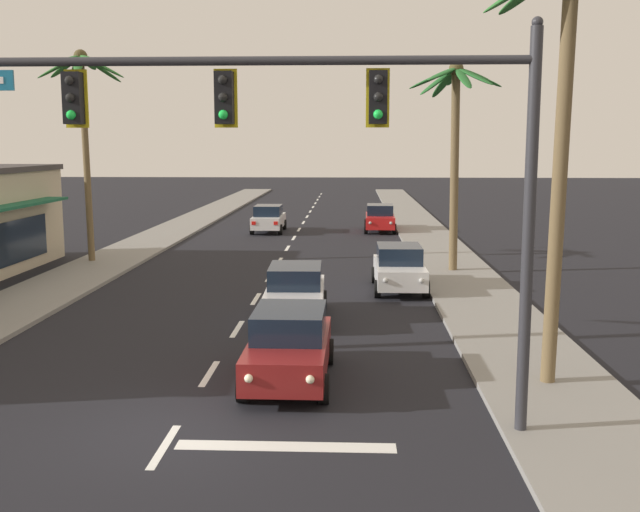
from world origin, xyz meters
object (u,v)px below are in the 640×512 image
(traffic_signal_mast, at_px, (329,138))
(sedan_oncoming_far, at_px, (269,218))
(palm_right_nearest, at_px, (566,80))
(palm_right_second, at_px, (455,120))
(sedan_parked_mid_kerb, at_px, (399,268))
(palm_left_second, at_px, (83,102))
(sedan_lead_at_stop_bar, at_px, (289,345))
(sedan_parked_nearest_kerb, at_px, (380,218))
(sedan_third_in_queue, at_px, (295,292))

(traffic_signal_mast, height_order, sedan_oncoming_far, traffic_signal_mast)
(palm_right_nearest, height_order, palm_right_second, palm_right_nearest)
(sedan_oncoming_far, distance_m, sedan_parked_mid_kerb, 19.64)
(sedan_oncoming_far, distance_m, palm_left_second, 15.75)
(sedan_lead_at_stop_bar, distance_m, palm_left_second, 20.80)
(sedan_parked_nearest_kerb, xyz_separation_m, palm_left_second, (-13.78, -13.31, 6.43))
(sedan_third_in_queue, relative_size, palm_right_second, 0.51)
(sedan_lead_at_stop_bar, height_order, sedan_oncoming_far, same)
(sedan_parked_nearest_kerb, distance_m, palm_right_nearest, 30.92)
(sedan_parked_nearest_kerb, height_order, palm_left_second, palm_left_second)
(sedan_lead_at_stop_bar, bearing_deg, palm_left_second, 122.36)
(sedan_lead_at_stop_bar, relative_size, sedan_parked_mid_kerb, 1.00)
(sedan_third_in_queue, height_order, palm_left_second, palm_left_second)
(sedan_lead_at_stop_bar, distance_m, sedan_third_in_queue, 6.16)
(palm_right_second, bearing_deg, sedan_parked_nearest_kerb, 99.24)
(sedan_oncoming_far, bearing_deg, sedan_third_in_queue, -81.60)
(sedan_oncoming_far, bearing_deg, sedan_parked_mid_kerb, -69.25)
(sedan_oncoming_far, height_order, sedan_parked_mid_kerb, same)
(palm_left_second, distance_m, palm_right_nearest, 23.64)
(sedan_third_in_queue, xyz_separation_m, palm_right_second, (5.99, 8.69, 5.55))
(traffic_signal_mast, height_order, sedan_lead_at_stop_bar, traffic_signal_mast)
(sedan_third_in_queue, bearing_deg, traffic_signal_mast, -81.85)
(sedan_parked_mid_kerb, bearing_deg, sedan_parked_nearest_kerb, 90.03)
(traffic_signal_mast, distance_m, palm_left_second, 23.00)
(sedan_lead_at_stop_bar, xyz_separation_m, sedan_oncoming_far, (-3.75, 29.36, 0.00))
(sedan_lead_at_stop_bar, height_order, sedan_third_in_queue, same)
(sedan_parked_nearest_kerb, relative_size, palm_right_nearest, 0.47)
(sedan_third_in_queue, distance_m, sedan_parked_nearest_kerb, 24.12)
(traffic_signal_mast, relative_size, sedan_lead_at_stop_bar, 2.50)
(sedan_third_in_queue, bearing_deg, palm_left_second, 134.18)
(palm_right_second, bearing_deg, sedan_oncoming_far, 122.95)
(sedan_parked_nearest_kerb, relative_size, sedan_parked_mid_kerb, 1.00)
(sedan_parked_mid_kerb, distance_m, palm_right_second, 7.19)
(traffic_signal_mast, height_order, palm_left_second, palm_left_second)
(palm_left_second, relative_size, palm_right_second, 1.09)
(sedan_parked_mid_kerb, relative_size, palm_left_second, 0.47)
(sedan_lead_at_stop_bar, relative_size, palm_right_second, 0.51)
(sedan_third_in_queue, bearing_deg, palm_right_second, 55.43)
(traffic_signal_mast, bearing_deg, palm_left_second, 120.33)
(sedan_lead_at_stop_bar, relative_size, palm_right_nearest, 0.47)
(sedan_third_in_queue, distance_m, palm_right_nearest, 10.70)
(sedan_oncoming_far, distance_m, sedan_parked_nearest_kerb, 6.98)
(traffic_signal_mast, bearing_deg, sedan_oncoming_far, 98.33)
(palm_left_second, height_order, palm_right_second, palm_left_second)
(sedan_lead_at_stop_bar, height_order, palm_right_nearest, palm_right_nearest)
(sedan_lead_at_stop_bar, xyz_separation_m, palm_left_second, (-10.58, 16.70, 6.43))
(sedan_parked_mid_kerb, bearing_deg, sedan_oncoming_far, 110.75)
(palm_right_nearest, bearing_deg, sedan_oncoming_far, 108.14)
(palm_right_second, bearing_deg, palm_left_second, 173.44)
(sedan_oncoming_far, relative_size, palm_left_second, 0.47)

